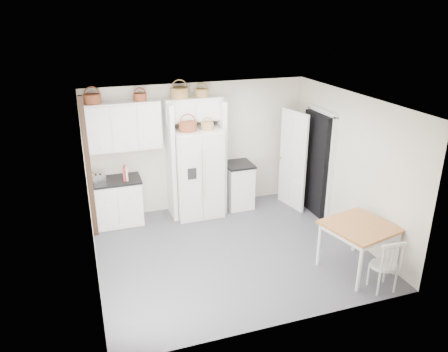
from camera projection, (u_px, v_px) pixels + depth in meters
name	position (u px, v px, depth m)	size (l,w,h in m)	color
floor	(232.00, 250.00, 7.60)	(4.50, 4.50, 0.00)	#4C4C50
ceiling	(233.00, 102.00, 6.66)	(4.50, 4.50, 0.00)	white
wall_back	(199.00, 147.00, 8.89)	(4.50, 4.50, 0.00)	beige
wall_left	(89.00, 199.00, 6.46)	(4.00, 4.00, 0.00)	beige
wall_right	(350.00, 166.00, 7.80)	(4.00, 4.00, 0.00)	beige
refrigerator	(197.00, 173.00, 8.66)	(0.92, 0.74, 1.78)	silver
base_cab_left	(116.00, 202.00, 8.42)	(0.94, 0.60, 0.87)	white
base_cab_right	(238.00, 186.00, 9.16)	(0.52, 0.62, 0.91)	white
dining_table	(357.00, 247.00, 6.92)	(0.96, 0.96, 0.80)	#9D5827
windsor_chair	(384.00, 265.00, 6.43)	(0.40, 0.36, 0.81)	white
counter_left	(114.00, 181.00, 8.25)	(0.98, 0.64, 0.04)	black
counter_right	(238.00, 164.00, 8.99)	(0.56, 0.66, 0.04)	black
toaster	(98.00, 179.00, 8.06)	(0.24, 0.14, 0.17)	silver
cookbook_red	(125.00, 173.00, 8.19)	(0.04, 0.18, 0.26)	#B82838
cookbook_cream	(127.00, 173.00, 8.20)	(0.04, 0.17, 0.25)	beige
basket_upper_a	(92.00, 99.00, 7.74)	(0.30, 0.30, 0.17)	brown
basket_upper_c	(140.00, 97.00, 8.00)	(0.24, 0.24, 0.14)	brown
basket_bridge_a	(180.00, 93.00, 8.21)	(0.35, 0.35, 0.20)	brown
basket_bridge_b	(202.00, 93.00, 8.34)	(0.27, 0.27, 0.15)	brown
basket_fridge_a	(188.00, 127.00, 8.16)	(0.34, 0.34, 0.18)	brown
basket_fridge_b	(207.00, 126.00, 8.28)	(0.24, 0.24, 0.13)	brown
upper_cabinet	(123.00, 126.00, 8.08)	(1.40, 0.34, 0.90)	white
bridge_cabinet	(193.00, 109.00, 8.40)	(1.12, 0.34, 0.45)	white
fridge_panel_left	(171.00, 162.00, 8.49)	(0.08, 0.60, 2.30)	white
fridge_panel_right	(221.00, 156.00, 8.79)	(0.08, 0.60, 2.30)	white
trim_post	(89.00, 169.00, 7.66)	(0.09, 0.09, 2.60)	black
doorway_void	(316.00, 164.00, 8.76)	(0.18, 0.85, 2.05)	black
door_slab	(293.00, 160.00, 8.94)	(0.80, 0.04, 2.05)	white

